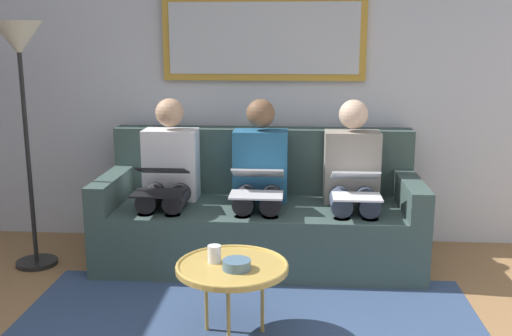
{
  "coord_description": "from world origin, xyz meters",
  "views": [
    {
      "loc": [
        -0.26,
        1.93,
        1.55
      ],
      "look_at": [
        0.0,
        -1.7,
        0.75
      ],
      "focal_mm": 41.44,
      "sensor_mm": 36.0,
      "label": 1
    }
  ],
  "objects_px": {
    "couch": "(260,215)",
    "laptop_black": "(161,180)",
    "cup": "(214,254)",
    "person_middle": "(260,177)",
    "person_right": "(169,176)",
    "bowl": "(237,265)",
    "laptop_white": "(356,185)",
    "standing_lamp": "(20,66)",
    "person_left": "(353,179)",
    "coffee_table": "(232,268)",
    "laptop_silver": "(257,183)",
    "framed_mirror": "(264,38)"
  },
  "relations": [
    {
      "from": "coffee_table",
      "to": "person_left",
      "type": "height_order",
      "value": "person_left"
    },
    {
      "from": "person_middle",
      "to": "standing_lamp",
      "type": "distance_m",
      "value": 1.74
    },
    {
      "from": "laptop_black",
      "to": "bowl",
      "type": "bearing_deg",
      "value": 121.92
    },
    {
      "from": "laptop_black",
      "to": "framed_mirror",
      "type": "bearing_deg",
      "value": -132.79
    },
    {
      "from": "couch",
      "to": "laptop_black",
      "type": "distance_m",
      "value": 0.78
    },
    {
      "from": "bowl",
      "to": "person_left",
      "type": "height_order",
      "value": "person_left"
    },
    {
      "from": "laptop_black",
      "to": "couch",
      "type": "bearing_deg",
      "value": -154.66
    },
    {
      "from": "person_left",
      "to": "person_right",
      "type": "height_order",
      "value": "same"
    },
    {
      "from": "bowl",
      "to": "standing_lamp",
      "type": "height_order",
      "value": "standing_lamp"
    },
    {
      "from": "coffee_table",
      "to": "framed_mirror",
      "type": "bearing_deg",
      "value": -92.35
    },
    {
      "from": "couch",
      "to": "laptop_black",
      "type": "relative_size",
      "value": 5.8
    },
    {
      "from": "couch",
      "to": "standing_lamp",
      "type": "distance_m",
      "value": 1.9
    },
    {
      "from": "couch",
      "to": "laptop_silver",
      "type": "height_order",
      "value": "couch"
    },
    {
      "from": "laptop_white",
      "to": "standing_lamp",
      "type": "distance_m",
      "value": 2.31
    },
    {
      "from": "couch",
      "to": "person_right",
      "type": "distance_m",
      "value": 0.71
    },
    {
      "from": "couch",
      "to": "laptop_white",
      "type": "xyz_separation_m",
      "value": [
        -0.64,
        0.3,
        0.31
      ]
    },
    {
      "from": "bowl",
      "to": "person_right",
      "type": "height_order",
      "value": "person_right"
    },
    {
      "from": "coffee_table",
      "to": "standing_lamp",
      "type": "distance_m",
      "value": 2.01
    },
    {
      "from": "couch",
      "to": "laptop_black",
      "type": "height_order",
      "value": "couch"
    },
    {
      "from": "cup",
      "to": "person_middle",
      "type": "relative_size",
      "value": 0.08
    },
    {
      "from": "framed_mirror",
      "to": "laptop_silver",
      "type": "height_order",
      "value": "framed_mirror"
    },
    {
      "from": "laptop_black",
      "to": "standing_lamp",
      "type": "height_order",
      "value": "standing_lamp"
    },
    {
      "from": "laptop_silver",
      "to": "standing_lamp",
      "type": "relative_size",
      "value": 0.22
    },
    {
      "from": "laptop_silver",
      "to": "couch",
      "type": "bearing_deg",
      "value": -90.0
    },
    {
      "from": "person_left",
      "to": "person_middle",
      "type": "relative_size",
      "value": 1.0
    },
    {
      "from": "laptop_white",
      "to": "laptop_black",
      "type": "relative_size",
      "value": 0.95
    },
    {
      "from": "bowl",
      "to": "laptop_white",
      "type": "xyz_separation_m",
      "value": [
        -0.68,
        -0.97,
        0.19
      ]
    },
    {
      "from": "couch",
      "to": "person_middle",
      "type": "height_order",
      "value": "person_middle"
    },
    {
      "from": "cup",
      "to": "person_right",
      "type": "xyz_separation_m",
      "value": [
        0.48,
        -1.11,
        0.15
      ]
    },
    {
      "from": "couch",
      "to": "bowl",
      "type": "height_order",
      "value": "couch"
    },
    {
      "from": "person_left",
      "to": "cup",
      "type": "bearing_deg",
      "value": 54.29
    },
    {
      "from": "coffee_table",
      "to": "laptop_silver",
      "type": "height_order",
      "value": "laptop_silver"
    },
    {
      "from": "laptop_black",
      "to": "standing_lamp",
      "type": "xyz_separation_m",
      "value": [
        0.91,
        -0.04,
        0.74
      ]
    },
    {
      "from": "laptop_white",
      "to": "laptop_black",
      "type": "distance_m",
      "value": 1.28
    },
    {
      "from": "person_left",
      "to": "person_middle",
      "type": "bearing_deg",
      "value": 0.0
    },
    {
      "from": "person_middle",
      "to": "laptop_silver",
      "type": "bearing_deg",
      "value": 90.0
    },
    {
      "from": "bowl",
      "to": "laptop_black",
      "type": "height_order",
      "value": "laptop_black"
    },
    {
      "from": "couch",
      "to": "bowl",
      "type": "bearing_deg",
      "value": 88.37
    },
    {
      "from": "person_middle",
      "to": "laptop_silver",
      "type": "distance_m",
      "value": 0.23
    },
    {
      "from": "person_middle",
      "to": "person_right",
      "type": "distance_m",
      "value": 0.64
    },
    {
      "from": "person_middle",
      "to": "laptop_silver",
      "type": "xyz_separation_m",
      "value": [
        0.0,
        0.23,
        0.02
      ]
    },
    {
      "from": "cup",
      "to": "laptop_white",
      "type": "distance_m",
      "value": 1.2
    },
    {
      "from": "bowl",
      "to": "laptop_silver",
      "type": "xyz_separation_m",
      "value": [
        -0.04,
        -0.97,
        0.19
      ]
    },
    {
      "from": "cup",
      "to": "person_left",
      "type": "bearing_deg",
      "value": -125.71
    },
    {
      "from": "cup",
      "to": "laptop_white",
      "type": "relative_size",
      "value": 0.25
    },
    {
      "from": "framed_mirror",
      "to": "bowl",
      "type": "distance_m",
      "value": 2.0
    },
    {
      "from": "person_middle",
      "to": "laptop_black",
      "type": "height_order",
      "value": "person_middle"
    },
    {
      "from": "coffee_table",
      "to": "person_middle",
      "type": "relative_size",
      "value": 0.51
    },
    {
      "from": "coffee_table",
      "to": "cup",
      "type": "height_order",
      "value": "cup"
    },
    {
      "from": "couch",
      "to": "person_left",
      "type": "relative_size",
      "value": 1.93
    }
  ]
}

